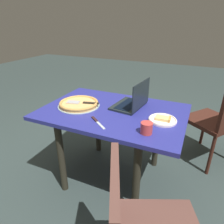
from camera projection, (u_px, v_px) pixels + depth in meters
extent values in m
plane|color=#303D3B|center=(113.00, 175.00, 2.03)|extent=(12.00, 12.00, 0.00)
cube|color=navy|center=(113.00, 112.00, 1.73)|extent=(1.22, 0.83, 0.03)
cylinder|color=#2A271D|center=(157.00, 137.00, 2.04)|extent=(0.06, 0.06, 0.70)
cylinder|color=#2A271D|center=(98.00, 124.00, 2.29)|extent=(0.06, 0.06, 0.70)
cylinder|color=#2A271D|center=(136.00, 182.00, 1.48)|extent=(0.06, 0.06, 0.70)
cylinder|color=#2A271D|center=(61.00, 158.00, 1.73)|extent=(0.06, 0.06, 0.70)
cube|color=black|center=(128.00, 105.00, 1.80)|extent=(0.27, 0.36, 0.02)
cube|color=black|center=(128.00, 104.00, 1.80)|extent=(0.18, 0.31, 0.00)
cube|color=black|center=(141.00, 95.00, 1.69)|extent=(0.05, 0.33, 0.23)
cube|color=#8BBBE0|center=(141.00, 95.00, 1.70)|extent=(0.04, 0.30, 0.20)
cylinder|color=white|center=(162.00, 120.00, 1.54)|extent=(0.22, 0.22, 0.01)
torus|color=white|center=(163.00, 119.00, 1.53)|extent=(0.21, 0.21, 0.01)
cube|color=#E9C372|center=(163.00, 118.00, 1.53)|extent=(0.11, 0.08, 0.02)
cube|color=gold|center=(170.00, 119.00, 1.51)|extent=(0.02, 0.08, 0.03)
cylinder|color=#93A8AD|center=(79.00, 106.00, 1.81)|extent=(0.38, 0.38, 0.01)
cylinder|color=#E5AB64|center=(79.00, 104.00, 1.81)|extent=(0.34, 0.34, 0.02)
torus|color=tan|center=(79.00, 103.00, 1.80)|extent=(0.35, 0.35, 0.03)
cube|color=#B2AFB3|center=(73.00, 102.00, 1.81)|extent=(0.13, 0.10, 0.00)
cube|color=black|center=(91.00, 103.00, 1.78)|extent=(0.15, 0.06, 0.01)
cube|color=silver|center=(99.00, 124.00, 1.49)|extent=(0.14, 0.11, 0.00)
cube|color=black|center=(95.00, 119.00, 1.56)|extent=(0.08, 0.07, 0.01)
cylinder|color=#C73E39|center=(146.00, 128.00, 1.36)|extent=(0.08, 0.08, 0.08)
cylinder|color=#401F0E|center=(147.00, 125.00, 1.35)|extent=(0.07, 0.07, 0.00)
cube|color=brown|center=(115.00, 208.00, 0.88)|extent=(0.21, 0.41, 0.40)
cube|color=#3E1E15|center=(211.00, 121.00, 2.12)|extent=(0.63, 0.63, 0.04)
cylinder|color=#3E1E15|center=(203.00, 128.00, 2.47)|extent=(0.03, 0.03, 0.44)
cylinder|color=#3E1E15|center=(179.00, 137.00, 2.29)|extent=(0.03, 0.03, 0.44)
cylinder|color=#3E1E15|center=(211.00, 156.00, 1.97)|extent=(0.03, 0.03, 0.44)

